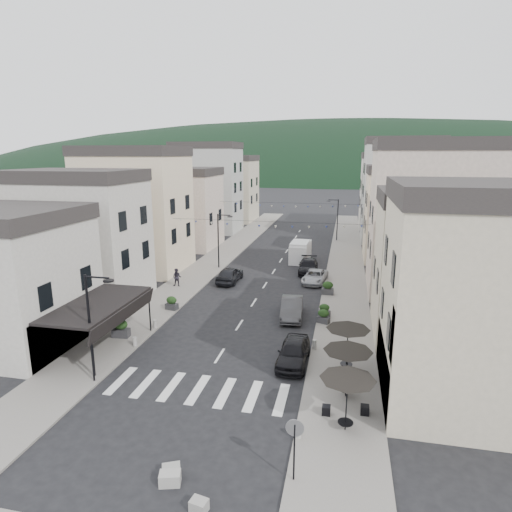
{
  "coord_description": "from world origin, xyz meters",
  "views": [
    {
      "loc": [
        7.28,
        -17.38,
        12.23
      ],
      "look_at": [
        -0.29,
        18.26,
        3.5
      ],
      "focal_mm": 30.0,
      "sensor_mm": 36.0,
      "label": 1
    }
  ],
  "objects_px": {
    "parked_car_a": "(293,352)",
    "delivery_van": "(300,251)",
    "parked_car_b": "(292,308)",
    "pedestrian_b": "(177,277)",
    "parked_car_d": "(308,266)",
    "pedestrian_a": "(118,320)",
    "parked_car_c": "(315,277)",
    "parked_car_e": "(230,274)"
  },
  "relations": [
    {
      "from": "pedestrian_a",
      "to": "parked_car_b",
      "type": "bearing_deg",
      "value": 0.06
    },
    {
      "from": "parked_car_c",
      "to": "parked_car_b",
      "type": "bearing_deg",
      "value": -89.47
    },
    {
      "from": "delivery_van",
      "to": "parked_car_c",
      "type": "bearing_deg",
      "value": -72.43
    },
    {
      "from": "parked_car_b",
      "to": "pedestrian_a",
      "type": "xyz_separation_m",
      "value": [
        -11.57,
        -5.34,
        0.17
      ]
    },
    {
      "from": "pedestrian_b",
      "to": "pedestrian_a",
      "type": "bearing_deg",
      "value": -94.75
    },
    {
      "from": "parked_car_b",
      "to": "parked_car_c",
      "type": "xyz_separation_m",
      "value": [
        1.05,
        9.47,
        -0.13
      ]
    },
    {
      "from": "parked_car_e",
      "to": "delivery_van",
      "type": "relative_size",
      "value": 0.89
    },
    {
      "from": "parked_car_a",
      "to": "pedestrian_b",
      "type": "height_order",
      "value": "pedestrian_b"
    },
    {
      "from": "parked_car_d",
      "to": "pedestrian_a",
      "type": "height_order",
      "value": "pedestrian_a"
    },
    {
      "from": "parked_car_b",
      "to": "pedestrian_a",
      "type": "relative_size",
      "value": 2.84
    },
    {
      "from": "parked_car_b",
      "to": "parked_car_e",
      "type": "distance_m",
      "value": 10.66
    },
    {
      "from": "parked_car_d",
      "to": "delivery_van",
      "type": "distance_m",
      "value": 5.23
    },
    {
      "from": "parked_car_b",
      "to": "parked_car_e",
      "type": "relative_size",
      "value": 1.0
    },
    {
      "from": "parked_car_a",
      "to": "pedestrian_b",
      "type": "distance_m",
      "value": 17.76
    },
    {
      "from": "parked_car_c",
      "to": "parked_car_a",
      "type": "bearing_deg",
      "value": -83.16
    },
    {
      "from": "delivery_van",
      "to": "pedestrian_b",
      "type": "height_order",
      "value": "delivery_van"
    },
    {
      "from": "pedestrian_b",
      "to": "delivery_van",
      "type": "bearing_deg",
      "value": 46.85
    },
    {
      "from": "parked_car_a",
      "to": "delivery_van",
      "type": "bearing_deg",
      "value": 96.37
    },
    {
      "from": "parked_car_c",
      "to": "parked_car_d",
      "type": "relative_size",
      "value": 0.9
    },
    {
      "from": "parked_car_d",
      "to": "pedestrian_b",
      "type": "distance_m",
      "value": 13.85
    },
    {
      "from": "parked_car_a",
      "to": "parked_car_c",
      "type": "height_order",
      "value": "parked_car_a"
    },
    {
      "from": "parked_car_b",
      "to": "parked_car_c",
      "type": "height_order",
      "value": "parked_car_b"
    },
    {
      "from": "parked_car_c",
      "to": "parked_car_d",
      "type": "distance_m",
      "value": 3.47
    },
    {
      "from": "parked_car_a",
      "to": "parked_car_d",
      "type": "height_order",
      "value": "parked_car_a"
    },
    {
      "from": "parked_car_e",
      "to": "pedestrian_a",
      "type": "bearing_deg",
      "value": 72.96
    },
    {
      "from": "parked_car_e",
      "to": "pedestrian_a",
      "type": "xyz_separation_m",
      "value": [
        -4.46,
        -13.28,
        0.15
      ]
    },
    {
      "from": "delivery_van",
      "to": "parked_car_d",
      "type": "bearing_deg",
      "value": -72.51
    },
    {
      "from": "parked_car_c",
      "to": "parked_car_e",
      "type": "bearing_deg",
      "value": -162.56
    },
    {
      "from": "parked_car_b",
      "to": "pedestrian_b",
      "type": "xyz_separation_m",
      "value": [
        -11.47,
        5.22,
        0.23
      ]
    },
    {
      "from": "parked_car_c",
      "to": "delivery_van",
      "type": "height_order",
      "value": "delivery_van"
    },
    {
      "from": "parked_car_b",
      "to": "parked_car_e",
      "type": "bearing_deg",
      "value": 127.21
    },
    {
      "from": "parked_car_b",
      "to": "pedestrian_b",
      "type": "relative_size",
      "value": 2.65
    },
    {
      "from": "parked_car_c",
      "to": "pedestrian_a",
      "type": "bearing_deg",
      "value": -123.59
    },
    {
      "from": "parked_car_a",
      "to": "delivery_van",
      "type": "height_order",
      "value": "delivery_van"
    },
    {
      "from": "pedestrian_a",
      "to": "pedestrian_b",
      "type": "bearing_deg",
      "value": 64.77
    },
    {
      "from": "pedestrian_a",
      "to": "pedestrian_b",
      "type": "relative_size",
      "value": 0.93
    },
    {
      "from": "parked_car_b",
      "to": "pedestrian_b",
      "type": "distance_m",
      "value": 12.61
    },
    {
      "from": "parked_car_d",
      "to": "pedestrian_a",
      "type": "xyz_separation_m",
      "value": [
        -11.67,
        -18.15,
        0.21
      ]
    },
    {
      "from": "parked_car_a",
      "to": "delivery_van",
      "type": "relative_size",
      "value": 0.85
    },
    {
      "from": "delivery_van",
      "to": "parked_car_e",
      "type": "bearing_deg",
      "value": -118.57
    },
    {
      "from": "pedestrian_a",
      "to": "parked_car_d",
      "type": "bearing_deg",
      "value": 32.55
    },
    {
      "from": "parked_car_a",
      "to": "pedestrian_a",
      "type": "bearing_deg",
      "value": 171.88
    }
  ]
}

